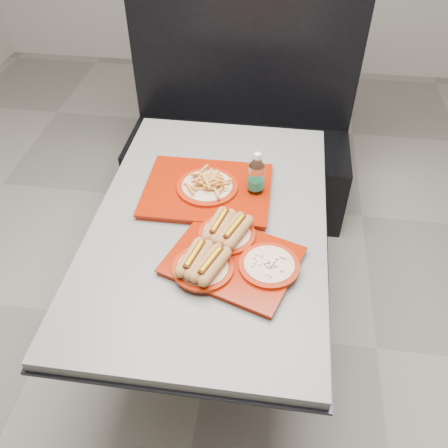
# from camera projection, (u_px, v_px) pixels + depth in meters

# --- Properties ---
(ground) EXTENTS (6.00, 6.00, 0.00)m
(ground) POSITION_uv_depth(u_px,v_px,m) (213.00, 329.00, 2.36)
(ground) COLOR gray
(ground) RESTS_ON ground
(diner_table) EXTENTS (0.92, 1.42, 0.75)m
(diner_table) POSITION_uv_depth(u_px,v_px,m) (211.00, 248.00, 1.96)
(diner_table) COLOR black
(diner_table) RESTS_ON ground
(booth_bench) EXTENTS (1.30, 0.57, 1.35)m
(booth_bench) POSITION_uv_depth(u_px,v_px,m) (239.00, 140.00, 2.88)
(booth_bench) COLOR black
(booth_bench) RESTS_ON ground
(tray_near) EXTENTS (0.52, 0.46, 0.10)m
(tray_near) POSITION_uv_depth(u_px,v_px,m) (229.00, 254.00, 1.66)
(tray_near) COLOR maroon
(tray_near) RESTS_ON diner_table
(tray_far) EXTENTS (0.52, 0.41, 0.10)m
(tray_far) POSITION_uv_depth(u_px,v_px,m) (207.00, 188.00, 1.94)
(tray_far) COLOR maroon
(tray_far) RESTS_ON diner_table
(water_bottle) EXTENTS (0.07, 0.07, 0.21)m
(water_bottle) POSITION_uv_depth(u_px,v_px,m) (256.00, 178.00, 1.89)
(water_bottle) COLOR silver
(water_bottle) RESTS_ON diner_table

